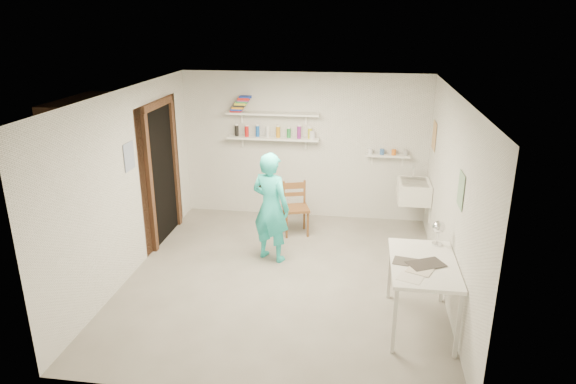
# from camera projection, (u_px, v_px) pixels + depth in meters

# --- Properties ---
(floor) EXTENTS (4.00, 4.50, 0.02)m
(floor) POSITION_uv_depth(u_px,v_px,m) (284.00, 278.00, 6.70)
(floor) COLOR slate
(floor) RESTS_ON ground
(ceiling) EXTENTS (4.00, 4.50, 0.02)m
(ceiling) POSITION_uv_depth(u_px,v_px,m) (283.00, 92.00, 5.91)
(ceiling) COLOR silver
(ceiling) RESTS_ON wall_back
(wall_back) EXTENTS (4.00, 0.02, 2.40)m
(wall_back) POSITION_uv_depth(u_px,v_px,m) (304.00, 146.00, 8.42)
(wall_back) COLOR silver
(wall_back) RESTS_ON ground
(wall_front) EXTENTS (4.00, 0.02, 2.40)m
(wall_front) POSITION_uv_depth(u_px,v_px,m) (241.00, 281.00, 4.19)
(wall_front) COLOR silver
(wall_front) RESTS_ON ground
(wall_left) EXTENTS (0.02, 4.50, 2.40)m
(wall_left) POSITION_uv_depth(u_px,v_px,m) (129.00, 184.00, 6.58)
(wall_left) COLOR silver
(wall_left) RESTS_ON ground
(wall_right) EXTENTS (0.02, 4.50, 2.40)m
(wall_right) POSITION_uv_depth(u_px,v_px,m) (452.00, 199.00, 6.03)
(wall_right) COLOR silver
(wall_right) RESTS_ON ground
(doorway_recess) EXTENTS (0.02, 0.90, 2.00)m
(doorway_recess) POSITION_uv_depth(u_px,v_px,m) (162.00, 175.00, 7.62)
(doorway_recess) COLOR black
(doorway_recess) RESTS_ON wall_left
(corridor_box) EXTENTS (1.40, 1.50, 2.10)m
(corridor_box) POSITION_uv_depth(u_px,v_px,m) (117.00, 169.00, 7.70)
(corridor_box) COLOR brown
(corridor_box) RESTS_ON ground
(door_lintel) EXTENTS (0.06, 1.05, 0.10)m
(door_lintel) POSITION_uv_depth(u_px,v_px,m) (157.00, 104.00, 7.27)
(door_lintel) COLOR brown
(door_lintel) RESTS_ON wall_left
(door_jamb_near) EXTENTS (0.06, 0.10, 2.00)m
(door_jamb_near) POSITION_uv_depth(u_px,v_px,m) (150.00, 185.00, 7.15)
(door_jamb_near) COLOR brown
(door_jamb_near) RESTS_ON ground
(door_jamb_far) EXTENTS (0.06, 0.10, 2.00)m
(door_jamb_far) POSITION_uv_depth(u_px,v_px,m) (175.00, 165.00, 8.09)
(door_jamb_far) COLOR brown
(door_jamb_far) RESTS_ON ground
(shelf_lower) EXTENTS (1.50, 0.22, 0.03)m
(shelf_lower) POSITION_uv_depth(u_px,v_px,m) (273.00, 138.00, 8.31)
(shelf_lower) COLOR white
(shelf_lower) RESTS_ON wall_back
(shelf_upper) EXTENTS (1.50, 0.22, 0.03)m
(shelf_upper) POSITION_uv_depth(u_px,v_px,m) (273.00, 114.00, 8.18)
(shelf_upper) COLOR white
(shelf_upper) RESTS_ON wall_back
(ledge_shelf) EXTENTS (0.70, 0.14, 0.03)m
(ledge_shelf) POSITION_uv_depth(u_px,v_px,m) (388.00, 156.00, 8.17)
(ledge_shelf) COLOR white
(ledge_shelf) RESTS_ON wall_back
(poster_left) EXTENTS (0.01, 0.28, 0.36)m
(poster_left) POSITION_uv_depth(u_px,v_px,m) (129.00, 156.00, 6.51)
(poster_left) COLOR #334C7F
(poster_left) RESTS_ON wall_left
(poster_right_a) EXTENTS (0.01, 0.34, 0.42)m
(poster_right_a) POSITION_uv_depth(u_px,v_px,m) (434.00, 136.00, 7.60)
(poster_right_a) COLOR #995933
(poster_right_a) RESTS_ON wall_right
(poster_right_b) EXTENTS (0.01, 0.30, 0.38)m
(poster_right_b) POSITION_uv_depth(u_px,v_px,m) (461.00, 190.00, 5.42)
(poster_right_b) COLOR #3F724C
(poster_right_b) RESTS_ON wall_right
(belfast_sink) EXTENTS (0.48, 0.60, 0.30)m
(belfast_sink) POSITION_uv_depth(u_px,v_px,m) (414.00, 191.00, 7.82)
(belfast_sink) COLOR white
(belfast_sink) RESTS_ON wall_right
(man) EXTENTS (0.66, 0.56, 1.54)m
(man) POSITION_uv_depth(u_px,v_px,m) (271.00, 207.00, 6.98)
(man) COLOR #29CFC8
(man) RESTS_ON ground
(wall_clock) EXTENTS (0.27, 0.14, 0.28)m
(wall_clock) POSITION_uv_depth(u_px,v_px,m) (267.00, 184.00, 7.10)
(wall_clock) COLOR #F7E9A8
(wall_clock) RESTS_ON man
(wooden_chair) EXTENTS (0.48, 0.47, 0.83)m
(wooden_chair) POSITION_uv_depth(u_px,v_px,m) (296.00, 209.00, 7.91)
(wooden_chair) COLOR brown
(wooden_chair) RESTS_ON ground
(work_table) EXTENTS (0.69, 1.16, 0.77)m
(work_table) POSITION_uv_depth(u_px,v_px,m) (421.00, 294.00, 5.57)
(work_table) COLOR white
(work_table) RESTS_ON ground
(desk_lamp) EXTENTS (0.14, 0.14, 0.14)m
(desk_lamp) POSITION_uv_depth(u_px,v_px,m) (439.00, 227.00, 5.77)
(desk_lamp) COLOR silver
(desk_lamp) RESTS_ON work_table
(spray_cans) EXTENTS (1.29, 0.06, 0.17)m
(spray_cans) POSITION_uv_depth(u_px,v_px,m) (273.00, 132.00, 8.28)
(spray_cans) COLOR black
(spray_cans) RESTS_ON shelf_lower
(book_stack) EXTENTS (0.34, 0.14, 0.25)m
(book_stack) POSITION_uv_depth(u_px,v_px,m) (241.00, 104.00, 8.20)
(book_stack) COLOR red
(book_stack) RESTS_ON shelf_upper
(ledge_pots) EXTENTS (0.48, 0.07, 0.09)m
(ledge_pots) POSITION_uv_depth(u_px,v_px,m) (388.00, 152.00, 8.15)
(ledge_pots) COLOR silver
(ledge_pots) RESTS_ON ledge_shelf
(papers) EXTENTS (0.30, 0.22, 0.02)m
(papers) POSITION_uv_depth(u_px,v_px,m) (424.00, 261.00, 5.44)
(papers) COLOR silver
(papers) RESTS_ON work_table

